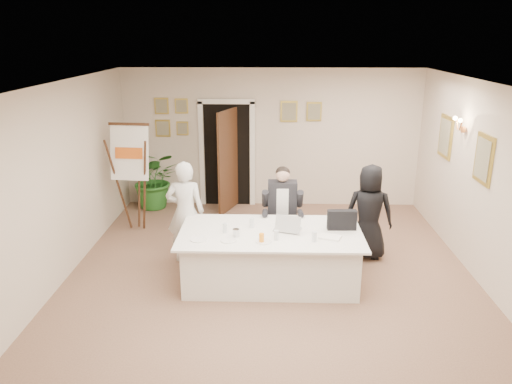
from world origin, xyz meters
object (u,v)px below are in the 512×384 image
at_px(steel_jug, 236,233).
at_px(seated_man, 282,211).
at_px(standing_man, 185,212).
at_px(laptop, 287,221).
at_px(conference_table, 270,256).
at_px(oj_glass, 262,238).
at_px(paper_stack, 330,237).
at_px(flip_chart, 134,183).
at_px(standing_woman, 369,212).
at_px(laptop_bag, 342,220).
at_px(potted_palm, 155,179).

bearing_deg(steel_jug, seated_man, 60.96).
bearing_deg(standing_man, laptop, 155.47).
bearing_deg(conference_table, oj_glass, -107.25).
xyz_separation_m(paper_stack, steel_jug, (-1.28, 0.02, 0.04)).
bearing_deg(flip_chart, conference_table, -38.55).
relative_size(standing_woman, steel_jug, 13.83).
bearing_deg(laptop_bag, potted_palm, 135.60).
distance_m(potted_palm, laptop, 4.06).
bearing_deg(seated_man, flip_chart, 168.94).
height_order(standing_woman, laptop_bag, standing_woman).
relative_size(conference_table, standing_man, 1.59).
bearing_deg(steel_jug, standing_woman, 28.05).
relative_size(potted_palm, steel_jug, 10.97).
bearing_deg(conference_table, potted_palm, 126.58).
distance_m(laptop, oj_glass, 0.59).
relative_size(standing_man, steel_jug, 14.63).
relative_size(seated_man, laptop, 3.92).
relative_size(laptop_bag, steel_jug, 3.72).
bearing_deg(steel_jug, standing_man, 133.68).
bearing_deg(laptop, oj_glass, -108.76).
xyz_separation_m(conference_table, laptop, (0.24, 0.08, 0.52)).
bearing_deg(flip_chart, paper_stack, -33.53).
bearing_deg(seated_man, steel_jug, -110.20).
height_order(laptop_bag, paper_stack, laptop_bag).
bearing_deg(standing_man, potted_palm, -70.15).
xyz_separation_m(standing_woman, paper_stack, (-0.73, -1.09, 0.03)).
relative_size(flip_chart, standing_woman, 1.27).
height_order(conference_table, paper_stack, paper_stack).
relative_size(laptop, paper_stack, 1.32).
relative_size(seated_man, potted_palm, 1.22).
height_order(laptop, oj_glass, laptop).
bearing_deg(paper_stack, seated_man, 117.43).
bearing_deg(paper_stack, conference_table, 165.56).
height_order(laptop, laptop_bag, laptop_bag).
relative_size(potted_palm, oj_glass, 9.29).
xyz_separation_m(potted_palm, steel_jug, (1.89, -3.37, 0.23)).
bearing_deg(oj_glass, steel_jug, 150.56).
bearing_deg(laptop, flip_chart, 163.83).
xyz_separation_m(standing_man, paper_stack, (2.13, -0.90, -0.02)).
distance_m(standing_woman, laptop, 1.54).
bearing_deg(conference_table, standing_man, 152.28).
height_order(conference_table, seated_man, seated_man).
bearing_deg(paper_stack, flip_chart, 146.47).
height_order(standing_man, oj_glass, standing_man).
bearing_deg(seated_man, paper_stack, -53.73).
bearing_deg(laptop, standing_man, 177.13).
height_order(conference_table, oj_glass, oj_glass).
xyz_separation_m(seated_man, standing_man, (-1.50, -0.30, 0.07)).
xyz_separation_m(standing_woman, laptop_bag, (-0.54, -0.77, 0.16)).
distance_m(flip_chart, oj_glass, 3.29).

